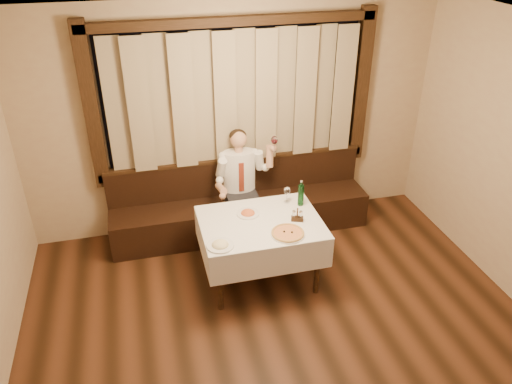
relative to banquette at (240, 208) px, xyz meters
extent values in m
cube|color=silver|center=(0.00, -2.72, 2.49)|extent=(5.00, 6.00, 0.01)
cube|color=tan|center=(0.00, 0.28, 1.09)|extent=(5.00, 0.01, 2.80)
cube|color=black|center=(0.00, 0.26, 1.39)|extent=(3.00, 0.02, 1.60)
cube|color=orange|center=(-0.70, 0.25, 1.09)|extent=(0.50, 0.01, 0.40)
cube|color=black|center=(0.00, 0.22, 0.54)|extent=(3.30, 0.12, 0.10)
cube|color=black|center=(0.00, 0.22, 2.24)|extent=(3.30, 0.12, 0.10)
cube|color=black|center=(-1.60, 0.22, 1.39)|extent=(0.16, 0.12, 1.90)
cube|color=black|center=(1.60, 0.22, 1.39)|extent=(0.16, 0.12, 1.90)
cube|color=#8C7B5A|center=(0.00, 0.16, 1.39)|extent=(2.90, 0.08, 1.55)
cube|color=black|center=(0.00, -0.04, -0.09)|extent=(3.20, 0.60, 0.45)
cube|color=black|center=(0.00, 0.20, 0.36)|extent=(3.20, 0.12, 0.45)
cube|color=black|center=(0.00, 0.20, 0.61)|extent=(3.20, 0.14, 0.04)
cylinder|color=black|center=(-0.52, -1.39, 0.04)|extent=(0.06, 0.06, 0.71)
cylinder|color=black|center=(0.52, -1.39, 0.04)|extent=(0.06, 0.06, 0.71)
cylinder|color=black|center=(-0.52, -0.65, 0.04)|extent=(0.06, 0.06, 0.71)
cylinder|color=black|center=(0.52, -0.65, 0.04)|extent=(0.06, 0.06, 0.71)
cube|color=black|center=(0.00, -1.02, 0.42)|extent=(1.20, 0.90, 0.04)
cube|color=white|center=(0.00, -1.02, 0.44)|extent=(1.26, 0.96, 0.01)
cube|color=white|center=(0.00, -1.50, 0.27)|extent=(1.26, 0.01, 0.35)
cube|color=white|center=(0.00, -0.54, 0.27)|extent=(1.26, 0.01, 0.35)
cube|color=white|center=(-0.63, -1.02, 0.27)|extent=(0.01, 0.96, 0.35)
cube|color=white|center=(0.63, -1.02, 0.27)|extent=(0.01, 0.96, 0.35)
cylinder|color=white|center=(0.20, -1.32, 0.45)|extent=(0.35, 0.35, 0.01)
cylinder|color=#C2461D|center=(0.20, -1.32, 0.46)|extent=(0.32, 0.32, 0.01)
torus|color=#BD8B48|center=(0.20, -1.32, 0.47)|extent=(0.33, 0.33, 0.02)
sphere|color=black|center=(0.17, -1.30, 0.47)|extent=(0.02, 0.02, 0.02)
sphere|color=black|center=(0.24, -1.33, 0.47)|extent=(0.02, 0.02, 0.02)
cylinder|color=white|center=(-0.10, -0.85, 0.45)|extent=(0.24, 0.24, 0.01)
ellipsoid|color=#BB491E|center=(-0.10, -0.85, 0.49)|extent=(0.15, 0.15, 0.07)
cylinder|color=white|center=(-0.49, -1.35, 0.45)|extent=(0.27, 0.27, 0.02)
ellipsoid|color=beige|center=(-0.49, -1.35, 0.50)|extent=(0.17, 0.17, 0.07)
cylinder|color=#0E4317|center=(0.51, -0.81, 0.57)|extent=(0.07, 0.07, 0.24)
cylinder|color=#0E4317|center=(0.51, -0.81, 0.71)|extent=(0.03, 0.03, 0.06)
cylinder|color=silver|center=(0.51, -0.81, 0.74)|extent=(0.03, 0.03, 0.01)
cylinder|color=white|center=(0.38, -0.72, 0.45)|extent=(0.07, 0.07, 0.01)
cylinder|color=white|center=(0.38, -0.72, 0.50)|extent=(0.01, 0.01, 0.10)
ellipsoid|color=white|center=(0.38, -0.72, 0.60)|extent=(0.07, 0.07, 0.09)
cube|color=black|center=(0.38, -1.10, 0.47)|extent=(0.14, 0.10, 0.04)
cube|color=black|center=(0.38, -1.10, 0.53)|extent=(0.04, 0.06, 0.09)
cylinder|color=white|center=(0.34, -1.09, 0.51)|extent=(0.03, 0.03, 0.07)
cylinder|color=silver|center=(0.34, -1.09, 0.55)|extent=(0.04, 0.04, 0.01)
cylinder|color=white|center=(0.41, -1.11, 0.51)|extent=(0.03, 0.03, 0.07)
cylinder|color=silver|center=(0.41, -1.11, 0.55)|extent=(0.04, 0.04, 0.01)
cube|color=black|center=(-0.01, -0.16, 0.21)|extent=(0.38, 0.42, 0.15)
cube|color=black|center=(-0.11, -0.36, -0.09)|extent=(0.10, 0.11, 0.45)
cube|color=black|center=(0.10, -0.36, -0.09)|extent=(0.10, 0.11, 0.45)
ellipsoid|color=white|center=(-0.01, -0.02, 0.54)|extent=(0.39, 0.24, 0.51)
cube|color=maroon|center=(-0.01, -0.14, 0.52)|extent=(0.06, 0.01, 0.38)
cylinder|color=tan|center=(-0.01, -0.02, 0.83)|extent=(0.09, 0.09, 0.08)
sphere|color=tan|center=(-0.01, -0.02, 0.96)|extent=(0.20, 0.20, 0.20)
ellipsoid|color=black|center=(-0.01, 0.01, 0.98)|extent=(0.20, 0.20, 0.15)
sphere|color=white|center=(-0.19, -0.02, 0.75)|extent=(0.12, 0.12, 0.12)
sphere|color=white|center=(0.18, -0.02, 0.75)|extent=(0.12, 0.12, 0.12)
sphere|color=tan|center=(-0.29, -0.40, 0.44)|extent=(0.08, 0.08, 0.08)
sphere|color=tan|center=(0.37, -0.17, 0.87)|extent=(0.09, 0.09, 0.09)
cylinder|color=white|center=(0.37, -0.20, 0.91)|extent=(0.01, 0.01, 0.10)
ellipsoid|color=white|center=(0.37, -0.20, 0.99)|extent=(0.08, 0.08, 0.10)
ellipsoid|color=#4C070F|center=(0.37, -0.20, 0.97)|extent=(0.06, 0.06, 0.06)
camera|label=1|loc=(-1.13, -5.26, 3.30)|focal=35.00mm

